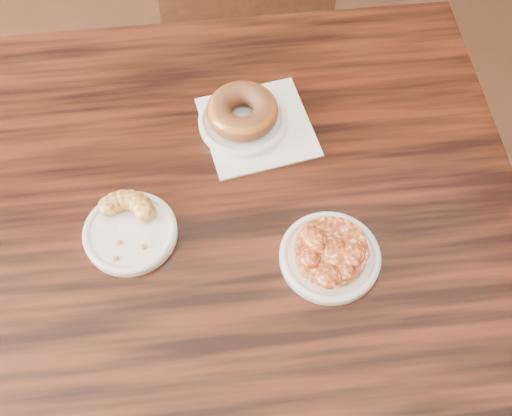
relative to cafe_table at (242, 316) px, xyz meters
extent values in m
cube|color=black|center=(0.00, 0.00, 0.00)|extent=(0.97, 0.97, 0.75)
cube|color=white|center=(0.06, 0.18, 0.38)|extent=(0.19, 0.19, 0.00)
cylinder|color=white|center=(0.04, 0.19, 0.39)|extent=(0.15, 0.15, 0.01)
cylinder|color=white|center=(-0.16, 0.01, 0.38)|extent=(0.14, 0.14, 0.01)
cylinder|color=silver|center=(0.13, -0.08, 0.38)|extent=(0.15, 0.15, 0.01)
torus|color=#944115|center=(0.04, 0.19, 0.41)|extent=(0.12, 0.12, 0.04)
camera|label=1|loc=(-0.06, -0.48, 1.24)|focal=45.00mm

